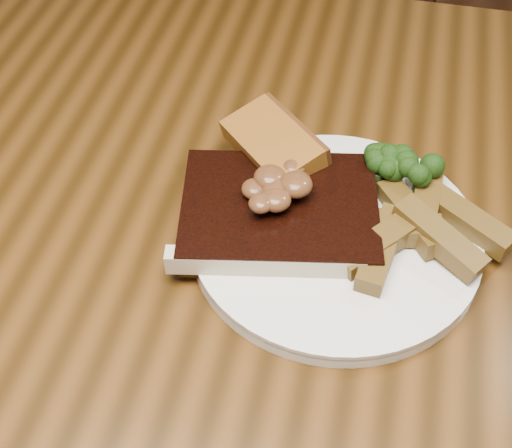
{
  "coord_description": "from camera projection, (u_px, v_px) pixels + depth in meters",
  "views": [
    {
      "loc": [
        0.1,
        -0.38,
        1.23
      ],
      "look_at": [
        0.01,
        0.01,
        0.78
      ],
      "focal_mm": 50.0,
      "sensor_mm": 36.0,
      "label": 1
    }
  ],
  "objects": [
    {
      "name": "chair_far",
      "position": [
        252.0,
        15.0,
        1.26
      ],
      "size": [
        0.59,
        0.59,
        0.98
      ],
      "rotation": [
        0.0,
        0.0,
        2.81
      ],
      "color": "black",
      "rests_on": "ground"
    },
    {
      "name": "steak",
      "position": [
        279.0,
        212.0,
        0.62
      ],
      "size": [
        0.19,
        0.16,
        0.02
      ],
      "primitive_type": "cube",
      "rotation": [
        0.0,
        0.0,
        0.19
      ],
      "color": "black",
      "rests_on": "plate"
    },
    {
      "name": "dining_table",
      "position": [
        240.0,
        313.0,
        0.69
      ],
      "size": [
        1.6,
        0.9,
        0.75
      ],
      "color": "#482A0E",
      "rests_on": "ground"
    },
    {
      "name": "plate",
      "position": [
        335.0,
        238.0,
        0.62
      ],
      "size": [
        0.26,
        0.26,
        0.01
      ],
      "primitive_type": "cylinder",
      "rotation": [
        0.0,
        0.0,
        -0.02
      ],
      "color": "white",
      "rests_on": "dining_table"
    },
    {
      "name": "steak_bone",
      "position": [
        265.0,
        265.0,
        0.58
      ],
      "size": [
        0.16,
        0.05,
        0.02
      ],
      "primitive_type": "cube",
      "rotation": [
        0.0,
        0.0,
        0.19
      ],
      "color": "beige",
      "rests_on": "plate"
    },
    {
      "name": "garlic_bread",
      "position": [
        272.0,
        159.0,
        0.67
      ],
      "size": [
        0.11,
        0.11,
        0.02
      ],
      "primitive_type": "cube",
      "rotation": [
        0.0,
        0.0,
        -0.77
      ],
      "color": "#94581A",
      "rests_on": "plate"
    },
    {
      "name": "potato_wedges",
      "position": [
        406.0,
        228.0,
        0.61
      ],
      "size": [
        0.11,
        0.11,
        0.02
      ],
      "primitive_type": null,
      "color": "brown",
      "rests_on": "plate"
    },
    {
      "name": "broccoli_cluster",
      "position": [
        388.0,
        166.0,
        0.65
      ],
      "size": [
        0.07,
        0.07,
        0.04
      ],
      "primitive_type": null,
      "color": "#1A3A0D",
      "rests_on": "plate"
    },
    {
      "name": "mushroom_pile",
      "position": [
        287.0,
        193.0,
        0.6
      ],
      "size": [
        0.08,
        0.08,
        0.03
      ],
      "primitive_type": null,
      "color": "brown",
      "rests_on": "steak"
    }
  ]
}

